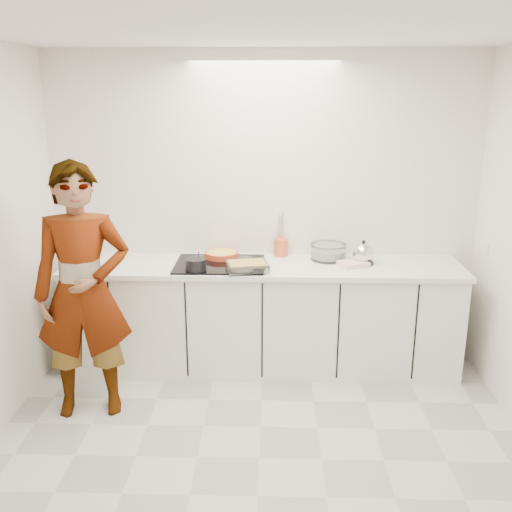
{
  "coord_description": "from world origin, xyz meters",
  "views": [
    {
      "loc": [
        0.07,
        -3.15,
        2.29
      ],
      "look_at": [
        -0.05,
        1.05,
        1.05
      ],
      "focal_mm": 40.0,
      "sensor_mm": 36.0,
      "label": 1
    }
  ],
  "objects_px": {
    "baking_dish": "(247,266)",
    "mixing_bowl": "(328,252)",
    "utensil_crock": "(281,247)",
    "cook": "(83,292)",
    "hob": "(220,264)",
    "tart_dish": "(222,254)",
    "saucepan": "(196,264)",
    "kettle": "(363,254)"
  },
  "relations": [
    {
      "from": "baking_dish",
      "to": "kettle",
      "type": "bearing_deg",
      "value": 13.96
    },
    {
      "from": "kettle",
      "to": "baking_dish",
      "type": "bearing_deg",
      "value": -166.04
    },
    {
      "from": "tart_dish",
      "to": "mixing_bowl",
      "type": "bearing_deg",
      "value": 0.33
    },
    {
      "from": "saucepan",
      "to": "tart_dish",
      "type": "bearing_deg",
      "value": 64.32
    },
    {
      "from": "saucepan",
      "to": "baking_dish",
      "type": "height_order",
      "value": "saucepan"
    },
    {
      "from": "baking_dish",
      "to": "mixing_bowl",
      "type": "distance_m",
      "value": 0.75
    },
    {
      "from": "hob",
      "to": "tart_dish",
      "type": "height_order",
      "value": "tart_dish"
    },
    {
      "from": "hob",
      "to": "utensil_crock",
      "type": "bearing_deg",
      "value": 29.29
    },
    {
      "from": "cook",
      "to": "baking_dish",
      "type": "bearing_deg",
      "value": 14.55
    },
    {
      "from": "kettle",
      "to": "cook",
      "type": "distance_m",
      "value": 2.2
    },
    {
      "from": "mixing_bowl",
      "to": "kettle",
      "type": "height_order",
      "value": "kettle"
    },
    {
      "from": "hob",
      "to": "baking_dish",
      "type": "height_order",
      "value": "baking_dish"
    },
    {
      "from": "hob",
      "to": "utensil_crock",
      "type": "height_order",
      "value": "utensil_crock"
    },
    {
      "from": "mixing_bowl",
      "to": "utensil_crock",
      "type": "relative_size",
      "value": 2.45
    },
    {
      "from": "tart_dish",
      "to": "utensil_crock",
      "type": "distance_m",
      "value": 0.51
    },
    {
      "from": "mixing_bowl",
      "to": "cook",
      "type": "bearing_deg",
      "value": -153.98
    },
    {
      "from": "saucepan",
      "to": "baking_dish",
      "type": "relative_size",
      "value": 0.47
    },
    {
      "from": "utensil_crock",
      "to": "baking_dish",
      "type": "bearing_deg",
      "value": -121.02
    },
    {
      "from": "hob",
      "to": "cook",
      "type": "distance_m",
      "value": 1.13
    },
    {
      "from": "tart_dish",
      "to": "cook",
      "type": "distance_m",
      "value": 1.25
    },
    {
      "from": "kettle",
      "to": "saucepan",
      "type": "bearing_deg",
      "value": -169.77
    },
    {
      "from": "hob",
      "to": "baking_dish",
      "type": "xyz_separation_m",
      "value": [
        0.23,
        -0.17,
        0.04
      ]
    },
    {
      "from": "baking_dish",
      "to": "mixing_bowl",
      "type": "height_order",
      "value": "mixing_bowl"
    },
    {
      "from": "hob",
      "to": "baking_dish",
      "type": "bearing_deg",
      "value": -36.32
    },
    {
      "from": "baking_dish",
      "to": "cook",
      "type": "relative_size",
      "value": 0.19
    },
    {
      "from": "baking_dish",
      "to": "utensil_crock",
      "type": "relative_size",
      "value": 2.38
    },
    {
      "from": "saucepan",
      "to": "cook",
      "type": "relative_size",
      "value": 0.09
    },
    {
      "from": "tart_dish",
      "to": "utensil_crock",
      "type": "bearing_deg",
      "value": 11.59
    },
    {
      "from": "saucepan",
      "to": "baking_dish",
      "type": "bearing_deg",
      "value": 1.21
    },
    {
      "from": "utensil_crock",
      "to": "cook",
      "type": "bearing_deg",
      "value": -145.17
    },
    {
      "from": "hob",
      "to": "tart_dish",
      "type": "relative_size",
      "value": 1.95
    },
    {
      "from": "baking_dish",
      "to": "mixing_bowl",
      "type": "bearing_deg",
      "value": 27.85
    },
    {
      "from": "hob",
      "to": "utensil_crock",
      "type": "distance_m",
      "value": 0.58
    },
    {
      "from": "saucepan",
      "to": "utensil_crock",
      "type": "xyz_separation_m",
      "value": [
        0.67,
        0.46,
        0.02
      ]
    },
    {
      "from": "mixing_bowl",
      "to": "cook",
      "type": "xyz_separation_m",
      "value": [
        -1.79,
        -0.87,
        -0.06
      ]
    },
    {
      "from": "cook",
      "to": "utensil_crock",
      "type": "bearing_deg",
      "value": 24.48
    },
    {
      "from": "mixing_bowl",
      "to": "hob",
      "type": "bearing_deg",
      "value": -168.46
    },
    {
      "from": "kettle",
      "to": "cook",
      "type": "relative_size",
      "value": 0.12
    },
    {
      "from": "hob",
      "to": "saucepan",
      "type": "relative_size",
      "value": 4.25
    },
    {
      "from": "tart_dish",
      "to": "cook",
      "type": "bearing_deg",
      "value": -135.9
    },
    {
      "from": "baking_dish",
      "to": "kettle",
      "type": "xyz_separation_m",
      "value": [
        0.94,
        0.23,
        0.04
      ]
    },
    {
      "from": "mixing_bowl",
      "to": "cook",
      "type": "distance_m",
      "value": 2.0
    }
  ]
}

